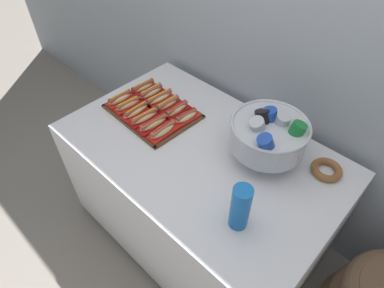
% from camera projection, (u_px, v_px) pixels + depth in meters
% --- Properties ---
extents(ground_plane, '(10.00, 10.00, 0.00)m').
position_uv_depth(ground_plane, '(198.00, 229.00, 2.20)').
color(ground_plane, gray).
extents(back_wall, '(6.00, 0.10, 2.60)m').
position_uv_depth(back_wall, '(278.00, 14.00, 1.55)').
color(back_wall, '#9EA8B2').
rests_on(back_wall, ground_plane).
extents(buffet_table, '(1.42, 0.89, 0.79)m').
position_uv_depth(buffet_table, '(199.00, 192.00, 1.90)').
color(buffet_table, silver).
rests_on(buffet_table, ground_plane).
extents(serving_tray, '(0.49, 0.38, 0.01)m').
position_uv_depth(serving_tray, '(153.00, 112.00, 1.83)').
color(serving_tray, '#56331E').
rests_on(serving_tray, buffet_table).
extents(hot_dog_0, '(0.07, 0.16, 0.06)m').
position_uv_depth(hot_dog_0, '(120.00, 99.00, 1.86)').
color(hot_dog_0, red).
rests_on(hot_dog_0, serving_tray).
extents(hot_dog_1, '(0.07, 0.17, 0.06)m').
position_uv_depth(hot_dog_1, '(128.00, 105.00, 1.83)').
color(hot_dog_1, red).
rests_on(hot_dog_1, serving_tray).
extents(hot_dog_2, '(0.06, 0.18, 0.06)m').
position_uv_depth(hot_dog_2, '(136.00, 111.00, 1.79)').
color(hot_dog_2, red).
rests_on(hot_dog_2, serving_tray).
extents(hot_dog_3, '(0.08, 0.18, 0.06)m').
position_uv_depth(hot_dog_3, '(145.00, 117.00, 1.75)').
color(hot_dog_3, '#B21414').
rests_on(hot_dog_3, serving_tray).
extents(hot_dog_4, '(0.08, 0.18, 0.06)m').
position_uv_depth(hot_dog_4, '(153.00, 124.00, 1.71)').
color(hot_dog_4, '#B21414').
rests_on(hot_dog_4, serving_tray).
extents(hot_dog_5, '(0.07, 0.17, 0.06)m').
position_uv_depth(hot_dog_5, '(163.00, 131.00, 1.67)').
color(hot_dog_5, red).
rests_on(hot_dog_5, serving_tray).
extents(hot_dog_6, '(0.07, 0.17, 0.06)m').
position_uv_depth(hot_dog_6, '(143.00, 87.00, 1.95)').
color(hot_dog_6, red).
rests_on(hot_dog_6, serving_tray).
extents(hot_dog_7, '(0.07, 0.18, 0.06)m').
position_uv_depth(hot_dog_7, '(151.00, 92.00, 1.91)').
color(hot_dog_7, '#B21414').
rests_on(hot_dog_7, serving_tray).
extents(hot_dog_8, '(0.08, 0.19, 0.06)m').
position_uv_depth(hot_dog_8, '(159.00, 98.00, 1.87)').
color(hot_dog_8, red).
rests_on(hot_dog_8, serving_tray).
extents(hot_dog_9, '(0.07, 0.16, 0.06)m').
position_uv_depth(hot_dog_9, '(168.00, 104.00, 1.83)').
color(hot_dog_9, '#B21414').
rests_on(hot_dog_9, serving_tray).
extents(hot_dog_10, '(0.06, 0.17, 0.06)m').
position_uv_depth(hot_dog_10, '(177.00, 110.00, 1.79)').
color(hot_dog_10, '#B21414').
rests_on(hot_dog_10, serving_tray).
extents(hot_dog_11, '(0.08, 0.16, 0.06)m').
position_uv_depth(hot_dog_11, '(186.00, 117.00, 1.76)').
color(hot_dog_11, red).
rests_on(hot_dog_11, serving_tray).
extents(punch_bowl, '(0.36, 0.36, 0.27)m').
position_uv_depth(punch_bowl, '(269.00, 134.00, 1.49)').
color(punch_bowl, silver).
rests_on(punch_bowl, buffet_table).
extents(cup_stack, '(0.08, 0.08, 0.22)m').
position_uv_depth(cup_stack, '(240.00, 208.00, 1.26)').
color(cup_stack, blue).
rests_on(cup_stack, buffet_table).
extents(donut, '(0.14, 0.14, 0.03)m').
position_uv_depth(donut, '(327.00, 170.00, 1.51)').
color(donut, brown).
rests_on(donut, buffet_table).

